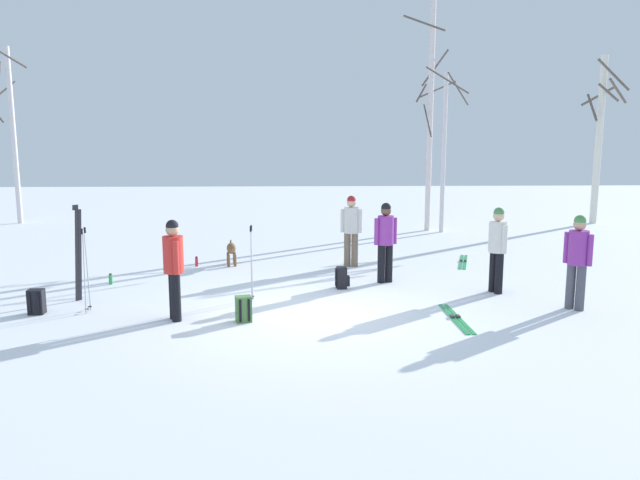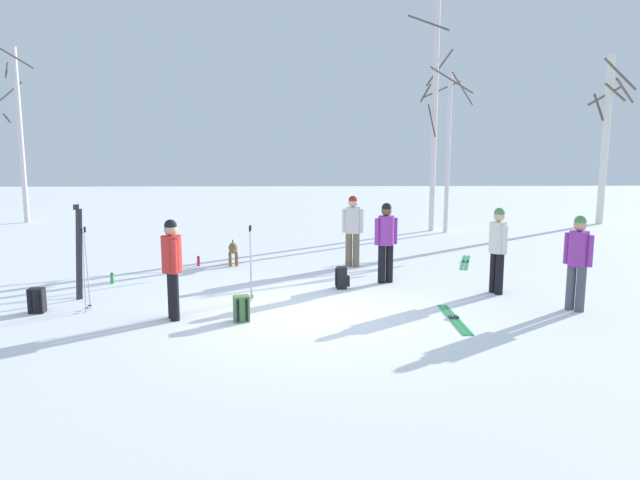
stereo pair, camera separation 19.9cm
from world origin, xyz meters
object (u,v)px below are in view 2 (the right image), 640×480
object	(u,v)px
backpack_0	(37,301)
birch_tree_0	(20,133)
person_4	(578,257)
ski_pair_lying_0	(454,319)
water_bottle_1	(112,278)
birch_tree_1	(434,115)
person_1	(498,245)
ski_pair_planted_0	(79,252)
birch_tree_2	(448,146)
person_2	(172,263)
person_3	(353,226)
backpack_2	(342,278)
backpack_1	(241,309)
water_bottle_0	(198,261)
birch_tree_3	(606,135)
person_0	(386,237)
ski_pair_lying_1	(465,262)
dog	(233,249)
ski_poles_1	(251,261)
ski_poles_0	(85,267)

from	to	relation	value
backpack_0	birch_tree_0	bearing A→B (deg)	115.13
person_4	ski_pair_lying_0	bearing A→B (deg)	-167.51
water_bottle_1	birch_tree_1	xyz separation A→B (m)	(8.33, 7.51, 3.73)
person_4	birch_tree_0	xyz separation A→B (m)	(-15.21, 12.08, 2.30)
person_1	ski_pair_planted_0	bearing A→B (deg)	-178.09
water_bottle_1	birch_tree_2	world-z (taller)	birch_tree_2
person_2	ski_pair_lying_0	size ratio (longest dim) A/B	0.98
water_bottle_1	person_3	bearing A→B (deg)	17.55
backpack_2	birch_tree_0	xyz separation A→B (m)	(-11.13, 10.35, 3.07)
person_2	backpack_1	xyz separation A→B (m)	(1.16, -0.14, -0.77)
person_3	water_bottle_0	distance (m)	3.83
ski_pair_planted_0	water_bottle_1	distance (m)	1.50
water_bottle_1	birch_tree_3	size ratio (longest dim) A/B	0.04
person_3	person_0	bearing A→B (deg)	-70.84
ski_pair_lying_1	backpack_0	world-z (taller)	backpack_0
person_1	dog	xyz separation A→B (m)	(-5.57, 2.90, -0.59)
person_0	person_3	xyz separation A→B (m)	(-0.59, 1.69, 0.00)
person_0	ski_poles_1	world-z (taller)	person_0
person_0	ski_pair_lying_1	size ratio (longest dim) A/B	0.95
person_4	backpack_0	size ratio (longest dim) A/B	3.90
birch_tree_3	ski_poles_1	bearing A→B (deg)	-138.14
person_1	ski_pair_planted_0	distance (m)	8.11
ski_poles_0	ski_pair_lying_0	bearing A→B (deg)	-5.96
ski_pair_lying_1	backpack_2	xyz separation A→B (m)	(-3.23, -2.60, 0.20)
dog	backpack_2	xyz separation A→B (m)	(2.53, -2.43, -0.17)
birch_tree_1	ski_pair_planted_0	bearing A→B (deg)	-134.15
person_0	birch_tree_3	world-z (taller)	birch_tree_3
ski_poles_1	water_bottle_0	xyz separation A→B (m)	(-1.58, 3.25, -0.65)
backpack_1	water_bottle_0	world-z (taller)	backpack_1
person_1	dog	size ratio (longest dim) A/B	1.92
ski_pair_lying_0	person_1	bearing A→B (deg)	54.67
person_4	backpack_2	xyz separation A→B (m)	(-4.08, 1.73, -0.77)
person_2	birch_tree_0	bearing A→B (deg)	123.15
birch_tree_3	ski_poles_0	bearing A→B (deg)	-142.64
person_1	person_2	bearing A→B (deg)	-164.71
person_4	backpack_1	bearing A→B (deg)	-174.91
person_0	birch_tree_0	size ratio (longest dim) A/B	0.27
ski_pair_lying_0	birch_tree_2	size ratio (longest dim) A/B	0.33
ski_poles_0	birch_tree_3	world-z (taller)	birch_tree_3
person_4	birch_tree_1	world-z (taller)	birch_tree_1
backpack_0	person_2	bearing A→B (deg)	-10.27
backpack_0	backpack_1	xyz separation A→B (m)	(3.67, -0.59, 0.00)
person_0	backpack_1	world-z (taller)	person_0
ski_pair_planted_0	ski_poles_0	bearing A→B (deg)	-63.47
backpack_2	water_bottle_0	size ratio (longest dim) A/B	1.81
ski_poles_0	ski_poles_1	world-z (taller)	ski_poles_0
backpack_2	birch_tree_2	size ratio (longest dim) A/B	0.08
dog	person_2	bearing A→B (deg)	-95.80
person_2	backpack_2	bearing A→B (deg)	35.38
ski_poles_0	birch_tree_2	bearing A→B (deg)	47.27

